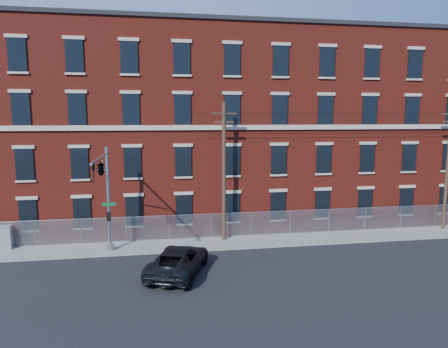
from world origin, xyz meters
name	(u,v)px	position (x,y,z in m)	size (l,w,h in m)	color
ground	(206,271)	(0.00, 0.00, 0.00)	(140.00, 140.00, 0.00)	black
sidewalk	(354,236)	(12.00, 5.00, 0.06)	(65.00, 3.00, 0.12)	gray
mill_building	(313,127)	(12.00, 13.93, 8.15)	(55.30, 14.32, 16.30)	maroon
chain_link_fence	(347,219)	(12.00, 6.30, 1.06)	(59.06, 0.06, 1.85)	#A5A8AD
traffic_signal_mast	(103,178)	(-6.00, 2.18, 5.39)	(0.90, 6.75, 7.00)	#9EA0A5
utility_pole_near	(224,169)	(2.00, 5.60, 5.34)	(1.80, 0.28, 10.00)	#412E20
utility_pole_mid	(448,165)	(20.00, 5.60, 5.34)	(1.80, 0.28, 10.00)	#412E20
pickup_truck	(178,260)	(-1.65, -0.12, 0.79)	(2.64, 5.72, 1.59)	black
utility_cabinet	(2,237)	(-13.33, 6.00, 0.91)	(1.27, 0.64, 1.59)	slate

